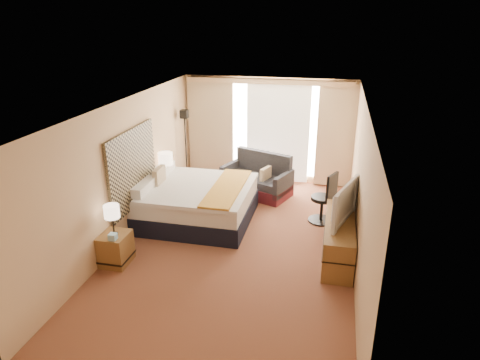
% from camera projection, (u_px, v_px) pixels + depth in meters
% --- Properties ---
extents(floor, '(4.20, 7.00, 0.02)m').
position_uv_depth(floor, '(237.00, 245.00, 7.94)').
color(floor, '#5B1E1A').
rests_on(floor, ground).
extents(ceiling, '(4.20, 7.00, 0.02)m').
position_uv_depth(ceiling, '(236.00, 106.00, 7.00)').
color(ceiling, silver).
rests_on(ceiling, wall_back).
extents(wall_back, '(4.20, 0.02, 2.60)m').
position_uv_depth(wall_back, '(268.00, 130.00, 10.65)').
color(wall_back, tan).
rests_on(wall_back, ground).
extents(wall_front, '(4.20, 0.02, 2.60)m').
position_uv_depth(wall_front, '(157.00, 302.00, 4.29)').
color(wall_front, tan).
rests_on(wall_front, ground).
extents(wall_left, '(0.02, 7.00, 2.60)m').
position_uv_depth(wall_left, '(126.00, 171.00, 7.90)').
color(wall_left, tan).
rests_on(wall_left, ground).
extents(wall_right, '(0.02, 7.00, 2.60)m').
position_uv_depth(wall_right, '(360.00, 190.00, 7.04)').
color(wall_right, tan).
rests_on(wall_right, ground).
extents(headboard, '(0.06, 1.85, 1.50)m').
position_uv_depth(headboard, '(133.00, 168.00, 8.08)').
color(headboard, black).
rests_on(headboard, wall_left).
extents(nightstand_left, '(0.45, 0.52, 0.55)m').
position_uv_depth(nightstand_left, '(116.00, 249.00, 7.27)').
color(nightstand_left, brown).
rests_on(nightstand_left, floor).
extents(nightstand_right, '(0.45, 0.52, 0.55)m').
position_uv_depth(nightstand_right, '(170.00, 193.00, 9.54)').
color(nightstand_right, brown).
rests_on(nightstand_right, floor).
extents(media_dresser, '(0.50, 1.80, 0.70)m').
position_uv_depth(media_dresser, '(339.00, 239.00, 7.44)').
color(media_dresser, brown).
rests_on(media_dresser, floor).
extents(window, '(2.30, 0.02, 2.30)m').
position_uv_depth(window, '(278.00, 130.00, 10.57)').
color(window, white).
rests_on(window, wall_back).
extents(curtains, '(4.12, 0.19, 2.56)m').
position_uv_depth(curtains, '(267.00, 127.00, 10.51)').
color(curtains, beige).
rests_on(curtains, floor).
extents(bed, '(2.23, 2.04, 1.08)m').
position_uv_depth(bed, '(196.00, 202.00, 8.79)').
color(bed, black).
rests_on(bed, floor).
extents(loveseat, '(1.75, 1.34, 0.97)m').
position_uv_depth(loveseat, '(258.00, 181.00, 10.11)').
color(loveseat, '#531720').
rests_on(loveseat, floor).
extents(floor_lamp, '(0.24, 0.24, 1.89)m').
position_uv_depth(floor_lamp, '(185.00, 133.00, 10.30)').
color(floor_lamp, black).
rests_on(floor_lamp, floor).
extents(desk_chair, '(0.54, 0.54, 1.08)m').
position_uv_depth(desk_chair, '(325.00, 200.00, 8.65)').
color(desk_chair, black).
rests_on(desk_chair, floor).
extents(lamp_left, '(0.26, 0.26, 0.54)m').
position_uv_depth(lamp_left, '(112.00, 212.00, 7.01)').
color(lamp_left, black).
rests_on(lamp_left, nightstand_left).
extents(lamp_right, '(0.31, 0.31, 0.66)m').
position_uv_depth(lamp_right, '(166.00, 159.00, 9.28)').
color(lamp_right, black).
rests_on(lamp_right, nightstand_right).
extents(tissue_box, '(0.12, 0.12, 0.11)m').
position_uv_depth(tissue_box, '(113.00, 237.00, 6.98)').
color(tissue_box, '#98CFEB').
rests_on(tissue_box, nightstand_left).
extents(telephone, '(0.20, 0.18, 0.07)m').
position_uv_depth(telephone, '(176.00, 179.00, 9.51)').
color(telephone, black).
rests_on(telephone, nightstand_right).
extents(television, '(0.52, 1.16, 0.67)m').
position_uv_depth(television, '(339.00, 202.00, 7.24)').
color(television, black).
rests_on(television, media_dresser).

